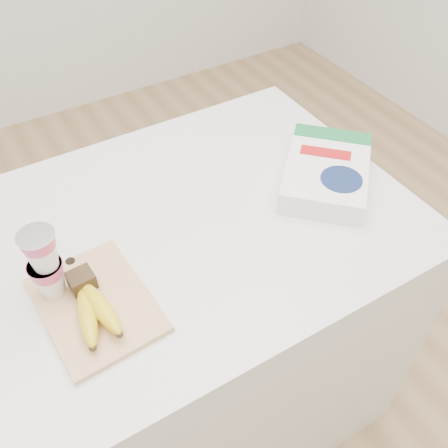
% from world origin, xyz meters
% --- Properties ---
extents(room, '(4.00, 4.00, 4.00)m').
position_xyz_m(room, '(0.00, 0.00, 1.35)').
color(room, tan).
rests_on(room, ground).
extents(table, '(1.15, 0.76, 0.86)m').
position_xyz_m(table, '(0.00, 0.00, 0.43)').
color(table, white).
rests_on(table, ground).
extents(cutting_board, '(0.21, 0.28, 0.01)m').
position_xyz_m(cutting_board, '(-0.19, -0.12, 0.87)').
color(cutting_board, '#E4AE7D').
rests_on(cutting_board, table).
extents(bananas, '(0.08, 0.18, 0.05)m').
position_xyz_m(bananas, '(-0.21, -0.14, 0.89)').
color(bananas, '#382816').
rests_on(bananas, cutting_board).
extents(yogurt_stack, '(0.07, 0.07, 0.16)m').
position_xyz_m(yogurt_stack, '(-0.25, -0.05, 0.96)').
color(yogurt_stack, white).
rests_on(yogurt_stack, cutting_board).
extents(cereal_box, '(0.33, 0.34, 0.06)m').
position_xyz_m(cereal_box, '(0.42, -0.05, 0.89)').
color(cereal_box, white).
rests_on(cereal_box, table).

